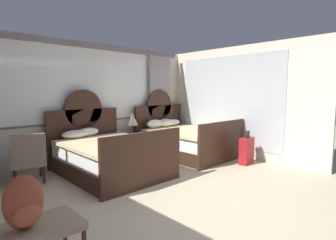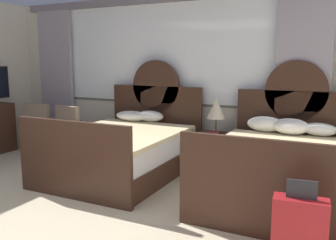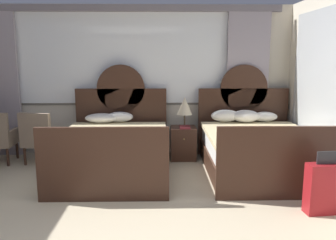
% 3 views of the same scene
% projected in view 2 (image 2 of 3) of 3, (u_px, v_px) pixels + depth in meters
% --- Properties ---
extents(wall_back_window, '(6.08, 0.22, 2.70)m').
position_uv_depth(wall_back_window, '(162.00, 72.00, 6.11)').
color(wall_back_window, beige).
rests_on(wall_back_window, ground_plane).
extents(bed_near_window, '(1.63, 2.17, 1.65)m').
position_uv_depth(bed_near_window, '(123.00, 149.00, 5.27)').
color(bed_near_window, '#382116').
rests_on(bed_near_window, ground_plane).
extents(bed_near_mirror, '(1.63, 2.17, 1.65)m').
position_uv_depth(bed_near_mirror, '(281.00, 168.00, 4.32)').
color(bed_near_mirror, '#382116').
rests_on(bed_near_mirror, ground_plane).
extents(nightstand_between_beds, '(0.44, 0.47, 0.57)m').
position_uv_depth(nightstand_between_beds, '(213.00, 152.00, 5.45)').
color(nightstand_between_beds, '#382116').
rests_on(nightstand_between_beds, ground_plane).
extents(table_lamp_on_nightstand, '(0.27, 0.27, 0.52)m').
position_uv_depth(table_lamp_on_nightstand, '(216.00, 109.00, 5.37)').
color(table_lamp_on_nightstand, brown).
rests_on(table_lamp_on_nightstand, nightstand_between_beds).
extents(book_on_nightstand, '(0.18, 0.26, 0.03)m').
position_uv_depth(book_on_nightstand, '(212.00, 133.00, 5.31)').
color(book_on_nightstand, maroon).
rests_on(book_on_nightstand, nightstand_between_beds).
extents(armchair_by_window_left, '(0.63, 0.63, 0.89)m').
position_uv_depth(armchair_by_window_left, '(75.00, 129.00, 6.26)').
color(armchair_by_window_left, '#84705B').
rests_on(armchair_by_window_left, ground_plane).
extents(armchair_by_window_centre, '(0.56, 0.56, 0.89)m').
position_uv_depth(armchair_by_window_centre, '(43.00, 126.00, 6.57)').
color(armchair_by_window_centre, '#84705B').
rests_on(armchair_by_window_centre, ground_plane).
extents(suitcase_on_floor, '(0.43, 0.22, 0.74)m').
position_uv_depth(suitcase_on_floor, '(299.00, 234.00, 2.84)').
color(suitcase_on_floor, maroon).
rests_on(suitcase_on_floor, ground_plane).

